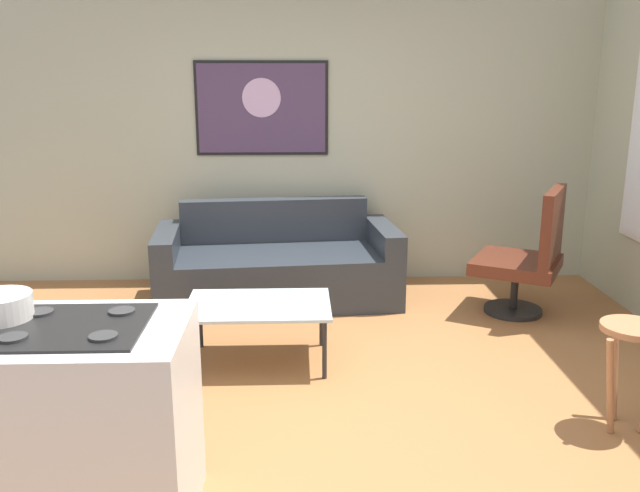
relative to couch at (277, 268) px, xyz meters
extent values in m
cube|color=#966237|center=(0.29, -1.80, -0.30)|extent=(6.40, 6.40, 0.04)
cube|color=#A7AB92|center=(0.29, 0.62, 1.12)|extent=(6.40, 0.05, 2.80)
cube|color=#2A3037|center=(0.00, -0.04, -0.06)|extent=(1.73, 1.07, 0.44)
cube|color=#2A3037|center=(-0.03, 0.34, 0.34)|extent=(1.66, 0.31, 0.38)
cube|color=#2A3037|center=(-0.91, -0.12, 0.04)|extent=(0.26, 0.94, 0.64)
cube|color=#2A3037|center=(0.91, 0.04, 0.04)|extent=(0.26, 0.94, 0.64)
cube|color=silver|center=(-0.09, -1.31, 0.12)|extent=(0.95, 0.64, 0.02)
cylinder|color=#232326|center=(-0.52, -1.58, -0.08)|extent=(0.03, 0.03, 0.39)
cylinder|color=#232326|center=(0.34, -1.58, -0.08)|extent=(0.03, 0.03, 0.39)
cylinder|color=#232326|center=(-0.52, -1.04, -0.08)|extent=(0.03, 0.03, 0.39)
cylinder|color=#232326|center=(0.34, -1.04, -0.08)|extent=(0.03, 0.03, 0.39)
cylinder|color=black|center=(1.93, -0.41, -0.26)|extent=(0.46, 0.46, 0.04)
cylinder|color=black|center=(1.93, -0.41, -0.05)|extent=(0.06, 0.06, 0.38)
cube|color=#502216|center=(1.93, -0.41, 0.13)|extent=(0.88, 0.89, 0.10)
cube|color=#502216|center=(2.15, -0.53, 0.46)|extent=(0.39, 0.62, 0.58)
cylinder|color=#A76E47|center=(1.95, -2.26, 0.30)|extent=(0.34, 0.34, 0.03)
cylinder|color=#A76E47|center=(1.95, -2.12, 0.00)|extent=(0.04, 0.13, 0.57)
cylinder|color=#A76E47|center=(1.82, -2.33, 0.00)|extent=(0.13, 0.10, 0.57)
cube|color=silver|center=(-1.00, -2.97, 0.17)|extent=(1.44, 0.69, 0.90)
cube|color=black|center=(-0.74, -2.97, 0.63)|extent=(0.60, 0.52, 0.01)
cylinder|color=#2D2D2D|center=(-0.91, -3.11, 0.64)|extent=(0.11, 0.11, 0.01)
cylinder|color=#2D2D2D|center=(-0.57, -3.11, 0.64)|extent=(0.11, 0.11, 0.01)
cylinder|color=#2D2D2D|center=(-0.91, -2.83, 0.64)|extent=(0.11, 0.11, 0.01)
cylinder|color=#2D2D2D|center=(-0.57, -2.83, 0.64)|extent=(0.11, 0.11, 0.01)
cylinder|color=silver|center=(-1.05, -2.89, 0.63)|extent=(0.14, 0.14, 0.01)
cube|color=black|center=(-0.13, 0.59, 1.31)|extent=(1.18, 0.01, 0.83)
cube|color=#4A3654|center=(-0.13, 0.58, 1.31)|extent=(1.13, 0.02, 0.78)
cylinder|color=#C7A2C9|center=(-0.13, 0.57, 1.40)|extent=(0.34, 0.01, 0.34)
camera|label=1|loc=(0.18, -5.52, 1.61)|focal=37.70mm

